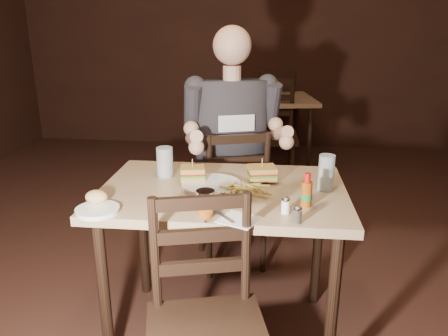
# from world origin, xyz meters

# --- Properties ---
(room_shell) EXTENTS (7.00, 7.00, 7.00)m
(room_shell) POSITION_xyz_m (0.00, 0.00, 1.40)
(room_shell) COLOR black
(room_shell) RESTS_ON ground
(main_table) EXTENTS (1.11, 0.75, 0.77)m
(main_table) POSITION_xyz_m (-0.13, -0.09, 0.68)
(main_table) COLOR tan
(main_table) RESTS_ON ground
(bg_table) EXTENTS (0.91, 0.91, 0.77)m
(bg_table) POSITION_xyz_m (0.08, 2.50, 0.68)
(bg_table) COLOR tan
(bg_table) RESTS_ON ground
(chair_far) EXTENTS (0.54, 0.56, 0.90)m
(chair_far) POSITION_xyz_m (-0.16, 0.59, 0.45)
(chair_far) COLOR black
(chair_far) RESTS_ON ground
(bg_chair_far) EXTENTS (0.56, 0.59, 0.99)m
(bg_chair_far) POSITION_xyz_m (0.08, 3.05, 0.50)
(bg_chair_far) COLOR black
(bg_chair_far) RESTS_ON ground
(bg_chair_near) EXTENTS (0.48, 0.52, 1.00)m
(bg_chair_near) POSITION_xyz_m (0.08, 1.95, 0.50)
(bg_chair_near) COLOR black
(bg_chair_near) RESTS_ON ground
(diner) EXTENTS (0.69, 0.61, 1.01)m
(diner) POSITION_xyz_m (-0.14, 0.54, 0.97)
(diner) COLOR #2A292E
(diner) RESTS_ON chair_far
(dinner_plate) EXTENTS (0.26, 0.26, 0.01)m
(dinner_plate) POSITION_xyz_m (-0.19, -0.08, 0.78)
(dinner_plate) COLOR white
(dinner_plate) RESTS_ON main_table
(sandwich_left) EXTENTS (0.13, 0.11, 0.10)m
(sandwich_left) POSITION_xyz_m (-0.28, -0.03, 0.83)
(sandwich_left) COLOR gold
(sandwich_left) RESTS_ON dinner_plate
(sandwich_right) EXTENTS (0.15, 0.13, 0.11)m
(sandwich_right) POSITION_xyz_m (0.04, 0.01, 0.84)
(sandwich_right) COLOR gold
(sandwich_right) RESTS_ON dinner_plate
(fries_pile) EXTENTS (0.24, 0.17, 0.04)m
(fries_pile) POSITION_xyz_m (-0.03, -0.16, 0.80)
(fries_pile) COLOR #CDB75C
(fries_pile) RESTS_ON dinner_plate
(ketchup_dollop) EXTENTS (0.05, 0.05, 0.01)m
(ketchup_dollop) POSITION_xyz_m (-0.08, -0.12, 0.79)
(ketchup_dollop) COLOR maroon
(ketchup_dollop) RESTS_ON dinner_plate
(glass_left) EXTENTS (0.08, 0.08, 0.15)m
(glass_left) POSITION_xyz_m (-0.43, 0.04, 0.84)
(glass_left) COLOR silver
(glass_left) RESTS_ON main_table
(glass_right) EXTENTS (0.07, 0.07, 0.16)m
(glass_right) POSITION_xyz_m (0.32, -0.06, 0.85)
(glass_right) COLOR silver
(glass_right) RESTS_ON main_table
(hot_sauce) EXTENTS (0.04, 0.04, 0.14)m
(hot_sauce) POSITION_xyz_m (0.23, -0.26, 0.84)
(hot_sauce) COLOR #8B4110
(hot_sauce) RESTS_ON main_table
(salt_shaker) EXTENTS (0.03, 0.03, 0.06)m
(salt_shaker) POSITION_xyz_m (0.14, -0.33, 0.80)
(salt_shaker) COLOR white
(salt_shaker) RESTS_ON main_table
(pepper_shaker) EXTENTS (0.03, 0.03, 0.06)m
(pepper_shaker) POSITION_xyz_m (0.18, -0.42, 0.80)
(pepper_shaker) COLOR #38332D
(pepper_shaker) RESTS_ON main_table
(syrup_dispenser) EXTENTS (0.07, 0.07, 0.10)m
(syrup_dispenser) POSITION_xyz_m (-0.17, -0.37, 0.82)
(syrup_dispenser) COLOR #8B4110
(syrup_dispenser) RESTS_ON main_table
(napkin) EXTENTS (0.18, 0.18, 0.00)m
(napkin) POSITION_xyz_m (-0.03, -0.42, 0.77)
(napkin) COLOR white
(napkin) RESTS_ON main_table
(knife) EXTENTS (0.14, 0.17, 0.00)m
(knife) POSITION_xyz_m (-0.12, -0.38, 0.78)
(knife) COLOR silver
(knife) RESTS_ON napkin
(fork) EXTENTS (0.07, 0.16, 0.01)m
(fork) POSITION_xyz_m (-0.13, -0.38, 0.78)
(fork) COLOR silver
(fork) RESTS_ON napkin
(side_plate) EXTENTS (0.17, 0.17, 0.01)m
(side_plate) POSITION_xyz_m (-0.59, -0.41, 0.78)
(side_plate) COLOR white
(side_plate) RESTS_ON main_table
(bread_roll) EXTENTS (0.09, 0.08, 0.05)m
(bread_roll) POSITION_xyz_m (-0.62, -0.35, 0.81)
(bread_roll) COLOR tan
(bread_roll) RESTS_ON side_plate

